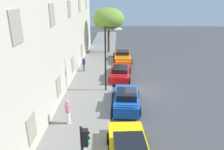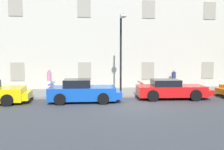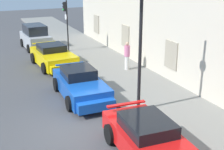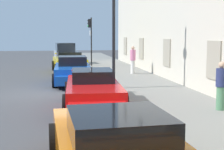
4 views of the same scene
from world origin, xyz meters
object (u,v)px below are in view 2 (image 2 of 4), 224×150
object	(u,v)px
street_lamp	(122,39)
pedestrian_strolling	(49,80)
pedestrian_admiring	(174,79)
sportscar_white_middle	(173,90)
sportscar_yellow_flank	(85,92)

from	to	relation	value
street_lamp	pedestrian_strolling	distance (m)	6.65
pedestrian_admiring	sportscar_white_middle	bearing A→B (deg)	-111.64
pedestrian_admiring	street_lamp	bearing A→B (deg)	-148.02
sportscar_yellow_flank	sportscar_white_middle	world-z (taller)	sportscar_yellow_flank
sportscar_white_middle	pedestrian_strolling	size ratio (longest dim) A/B	2.88
pedestrian_admiring	sportscar_yellow_flank	bearing A→B (deg)	-149.62
sportscar_white_middle	pedestrian_admiring	distance (m)	4.30
pedestrian_admiring	pedestrian_strolling	size ratio (longest dim) A/B	0.92
street_lamp	pedestrian_admiring	world-z (taller)	street_lamp
sportscar_white_middle	pedestrian_strolling	xyz separation A→B (m)	(-8.71, 3.48, 0.41)
sportscar_yellow_flank	sportscar_white_middle	size ratio (longest dim) A/B	0.91
street_lamp	pedestrian_admiring	xyz separation A→B (m)	(4.95, 3.09, -3.09)
sportscar_yellow_flank	street_lamp	distance (m)	4.45
sportscar_yellow_flank	sportscar_white_middle	distance (m)	5.93
pedestrian_admiring	pedestrian_strolling	xyz separation A→B (m)	(-10.29, -0.51, 0.08)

